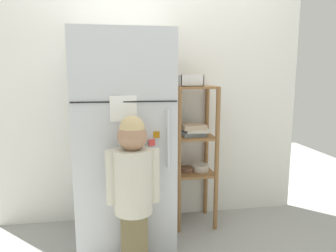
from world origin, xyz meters
TOP-DOWN VIEW (x-y plane):
  - ground_plane at (0.00, 0.00)m, footprint 6.00×6.00m
  - kitchen_wall_back at (0.00, 0.39)m, footprint 2.65×0.03m
  - refrigerator at (-0.24, 0.02)m, footprint 0.68×0.71m
  - child_standing at (-0.21, -0.44)m, footprint 0.33×0.24m
  - pantry_shelf_unit at (0.33, 0.19)m, footprint 0.35×0.34m
  - fruit_bin at (0.29, 0.16)m, footprint 0.18×0.15m

SIDE VIEW (x-z plane):
  - ground_plane at x=0.00m, z-range 0.00..0.00m
  - child_standing at x=-0.21m, z-range 0.11..1.13m
  - pantry_shelf_unit at x=0.33m, z-range 0.10..1.28m
  - refrigerator at x=-0.24m, z-range 0.00..1.56m
  - kitchen_wall_back at x=0.00m, z-range 0.00..2.06m
  - fruit_bin at x=0.29m, z-range 1.17..1.26m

